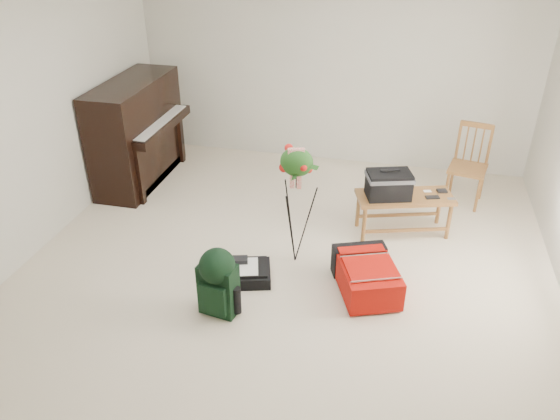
% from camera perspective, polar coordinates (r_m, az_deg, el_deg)
% --- Properties ---
extents(floor, '(5.00, 5.50, 0.01)m').
position_cam_1_polar(floor, '(5.17, 0.30, -6.92)').
color(floor, beige).
rests_on(floor, ground).
extents(wall_back, '(5.00, 0.04, 2.50)m').
position_cam_1_polar(wall_back, '(7.09, 5.57, 14.63)').
color(wall_back, beige).
rests_on(wall_back, floor).
extents(wall_left, '(0.04, 5.50, 2.50)m').
position_cam_1_polar(wall_left, '(5.61, -25.60, 7.68)').
color(wall_left, beige).
rests_on(wall_left, floor).
extents(piano, '(0.71, 1.50, 1.25)m').
position_cam_1_polar(piano, '(6.91, -14.61, 7.69)').
color(piano, black).
rests_on(piano, floor).
extents(bench, '(1.05, 0.67, 0.76)m').
position_cam_1_polar(bench, '(5.69, 11.75, 2.41)').
color(bench, '#995C32').
rests_on(bench, floor).
extents(dining_chair, '(0.47, 0.47, 0.92)m').
position_cam_1_polar(dining_chair, '(6.57, 19.03, 4.39)').
color(dining_chair, '#995C32').
rests_on(dining_chair, floor).
extents(red_suitcase, '(0.70, 0.85, 0.30)m').
position_cam_1_polar(red_suitcase, '(5.01, 9.09, -6.50)').
color(red_suitcase, red).
rests_on(red_suitcase, floor).
extents(black_duffel, '(0.56, 0.49, 0.20)m').
position_cam_1_polar(black_duffel, '(5.11, -3.69, -6.51)').
color(black_duffel, black).
rests_on(black_duffel, floor).
extents(green_backpack, '(0.34, 0.32, 0.63)m').
position_cam_1_polar(green_backpack, '(4.60, -6.52, -7.17)').
color(green_backpack, black).
rests_on(green_backpack, floor).
extents(flower_stand, '(0.47, 0.47, 1.23)m').
position_cam_1_polar(flower_stand, '(5.07, 1.67, 0.31)').
color(flower_stand, black).
rests_on(flower_stand, floor).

